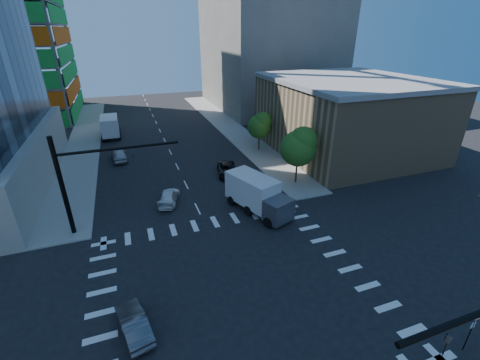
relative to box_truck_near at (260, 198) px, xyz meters
name	(u,v)px	position (x,y,z in m)	size (l,w,h in m)	color
ground	(236,289)	(-5.73, -9.27, -1.58)	(160.00, 160.00, 0.00)	black
road_markings	(236,289)	(-5.73, -9.27, -1.57)	(20.00, 20.00, 0.01)	silver
sidewalk_ne	(228,127)	(6.77, 30.73, -1.50)	(5.00, 60.00, 0.15)	gray
sidewalk_nw	(85,141)	(-18.23, 30.73, -1.50)	(5.00, 60.00, 0.15)	gray
commercial_building	(347,115)	(19.27, 12.73, 3.74)	(20.50, 22.50, 10.60)	#957956
bg_building_ne	(268,43)	(21.27, 45.73, 12.42)	(24.00, 30.00, 28.00)	#615E57
signal_mast_nw	(80,176)	(-15.73, 2.23, 3.92)	(10.20, 0.40, 9.00)	black
tree_south	(300,146)	(6.90, 4.64, 3.11)	(4.16, 4.16, 6.82)	#382316
tree_north	(260,125)	(7.20, 16.64, 2.41)	(3.54, 3.52, 5.78)	#382316
no_parking_sign	(470,333)	(4.97, -18.27, -0.19)	(0.30, 0.06, 2.20)	black
car_nb_far	(227,169)	(-0.17, 9.94, -0.90)	(2.24, 4.87, 1.35)	black
car_sb_near	(169,197)	(-8.25, 5.10, -0.92)	(1.82, 4.49, 1.30)	silver
car_sb_mid	(119,155)	(-12.95, 19.76, -0.78)	(1.87, 4.66, 1.59)	#A6A9AE
car_sb_cross	(134,324)	(-12.72, -10.50, -0.90)	(1.44, 4.12, 1.36)	#504F54
box_truck_near	(260,198)	(0.00, 0.00, 0.00)	(5.04, 7.37, 3.56)	black
box_truck_far	(110,127)	(-13.98, 32.34, 0.01)	(2.92, 6.83, 3.58)	black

